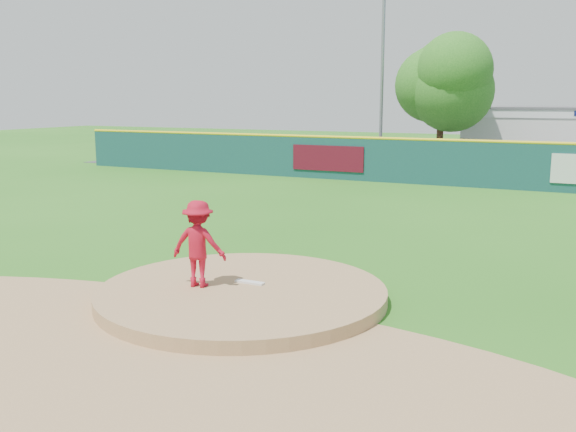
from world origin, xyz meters
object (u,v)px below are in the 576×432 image
at_px(van, 450,163).
at_px(deciduous_tree, 442,84).
at_px(pitcher, 199,244).
at_px(playground_slide, 237,149).
at_px(light_pole_left, 383,59).

bearing_deg(van, deciduous_tree, 41.79).
relative_size(pitcher, playground_slide, 0.63).
distance_m(pitcher, deciduous_tree, 25.54).
distance_m(pitcher, van, 21.51).
bearing_deg(light_pole_left, van, -46.88).
bearing_deg(light_pole_left, pitcher, -79.16).
xyz_separation_m(pitcher, playground_slide, (-13.44, 24.27, -0.34)).
bearing_deg(van, pitcher, -159.10).
bearing_deg(pitcher, light_pole_left, -89.10).
relative_size(van, playground_slide, 1.90).
xyz_separation_m(pitcher, van, (0.18, 21.51, -0.36)).
bearing_deg(light_pole_left, playground_slide, -159.91).
bearing_deg(van, playground_slide, 99.93).
bearing_deg(deciduous_tree, light_pole_left, 153.43).
xyz_separation_m(deciduous_tree, light_pole_left, (-4.00, 2.00, 1.50)).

